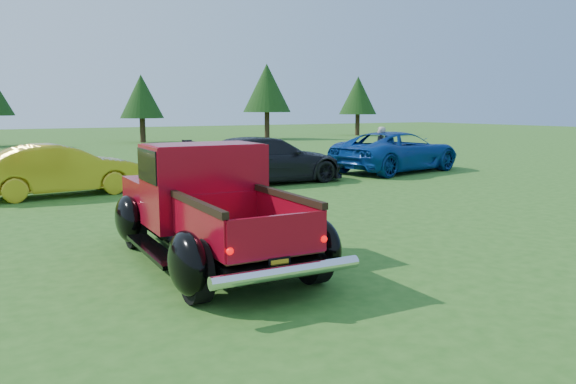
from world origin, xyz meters
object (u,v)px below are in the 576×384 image
at_px(tree_mid_right, 141,97).
at_px(tree_east, 267,88).
at_px(pickup_truck, 204,204).
at_px(show_car_grey, 268,160).
at_px(show_car_yellow, 61,170).
at_px(tree_far_east, 358,96).
at_px(spectator, 380,150).
at_px(show_car_blue, 397,152).

height_order(tree_mid_right, tree_east, tree_east).
bearing_deg(pickup_truck, show_car_grey, 57.27).
xyz_separation_m(tree_east, show_car_yellow, (-17.27, -20.86, -2.99)).
distance_m(tree_mid_right, tree_far_east, 18.01).
bearing_deg(tree_far_east, spectator, -125.75).
height_order(show_car_yellow, show_car_grey, show_car_grey).
bearing_deg(tree_far_east, show_car_blue, -124.39).
bearing_deg(show_car_grey, spectator, -85.06).
height_order(show_car_yellow, show_car_blue, show_car_blue).
xyz_separation_m(tree_far_east, spectator, (-15.80, -21.95, -2.44)).
height_order(pickup_truck, show_car_blue, pickup_truck).
height_order(tree_mid_right, pickup_truck, tree_mid_right).
distance_m(tree_mid_right, show_car_blue, 21.81).
height_order(tree_far_east, show_car_yellow, tree_far_east).
xyz_separation_m(show_car_blue, spectator, (-0.75, 0.04, 0.09)).
height_order(show_car_blue, spectator, spectator).
relative_size(show_car_blue, spectator, 3.20).
height_order(tree_east, show_car_yellow, tree_east).
bearing_deg(tree_east, show_car_grey, -118.25).
height_order(tree_mid_right, show_car_yellow, tree_mid_right).
bearing_deg(pickup_truck, spectator, 40.01).
bearing_deg(show_car_grey, show_car_yellow, 84.15).
bearing_deg(show_car_grey, show_car_blue, -86.28).
relative_size(tree_east, tree_far_east, 1.12).
xyz_separation_m(tree_mid_right, show_car_blue, (2.95, -21.49, -2.26)).
height_order(tree_mid_right, tree_far_east, tree_far_east).
relative_size(tree_east, show_car_grey, 1.12).
bearing_deg(show_car_grey, tree_far_east, -43.00).
bearing_deg(tree_east, spectator, -107.98).
relative_size(tree_far_east, show_car_yellow, 1.19).
distance_m(tree_mid_right, show_car_yellow, 23.02).
xyz_separation_m(tree_far_east, show_car_yellow, (-26.27, -21.86, -2.58)).
height_order(tree_mid_right, show_car_blue, tree_mid_right).
bearing_deg(show_car_blue, tree_far_east, -45.10).
height_order(tree_east, spectator, tree_east).
xyz_separation_m(show_car_grey, spectator, (4.70, 0.45, 0.10)).
relative_size(pickup_truck, show_car_grey, 0.98).
bearing_deg(tree_east, tree_far_east, 6.34).
bearing_deg(show_car_yellow, tree_far_east, -55.26).
relative_size(pickup_truck, show_car_yellow, 1.17).
distance_m(tree_mid_right, show_car_grey, 22.16).
distance_m(tree_far_east, pickup_truck, 38.94).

